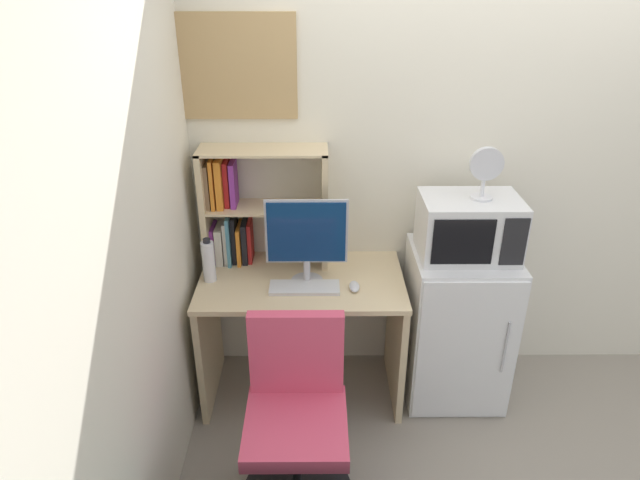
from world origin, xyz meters
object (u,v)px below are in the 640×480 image
water_bottle (209,261)px  monitor (306,237)px  computer_mouse (354,287)px  mini_fridge (456,325)px  hutch_bookshelf (246,208)px  keyboard (304,288)px  desk_fan (486,169)px  desk_chair (297,426)px  wall_corkboard (224,67)px  microwave (469,227)px

water_bottle → monitor: bearing=-2.9°
computer_mouse → mini_fridge: size_ratio=0.12×
hutch_bookshelf → mini_fridge: (1.18, -0.20, -0.64)m
keyboard → computer_mouse: (0.26, 0.00, 0.01)m
mini_fridge → monitor: bearing=-176.6°
keyboard → desk_fan: size_ratio=1.35×
mini_fridge → keyboard: bearing=-172.0°
hutch_bookshelf → water_bottle: (-0.19, -0.22, -0.21)m
hutch_bookshelf → desk_fan: 1.27m
monitor → computer_mouse: size_ratio=4.47×
desk_chair → wall_corkboard: wall_corkboard is taller
keyboard → wall_corkboard: size_ratio=0.50×
monitor → keyboard: (-0.01, -0.07, -0.26)m
desk_chair → wall_corkboard: bearing=110.3°
monitor → microwave: bearing=3.6°
mini_fridge → desk_chair: size_ratio=1.00×
monitor → wall_corkboard: bearing=140.3°
keyboard → microwave: microwave is taller
keyboard → desk_fan: desk_fan is taller
computer_mouse → hutch_bookshelf: bearing=151.2°
hutch_bookshelf → mini_fridge: 1.35m
monitor → mini_fridge: size_ratio=0.52×
keyboard → water_bottle: size_ratio=1.48×
water_bottle → wall_corkboard: size_ratio=0.34×
hutch_bookshelf → wall_corkboard: bearing=130.3°
hutch_bookshelf → desk_chair: size_ratio=0.75×
computer_mouse → desk_chair: bearing=-116.4°
keyboard → mini_fridge: mini_fridge is taller
water_bottle → desk_chair: 0.97m
hutch_bookshelf → keyboard: bearing=-45.0°
monitor → water_bottle: size_ratio=1.92×
keyboard → computer_mouse: computer_mouse is taller
monitor → wall_corkboard: size_ratio=0.65×
keyboard → desk_chair: 0.70m
hutch_bookshelf → keyboard: size_ratio=1.86×
hutch_bookshelf → water_bottle: hutch_bookshelf is taller
computer_mouse → water_bottle: (-0.77, 0.10, 0.10)m
monitor → desk_chair: size_ratio=0.52×
hutch_bookshelf → water_bottle: size_ratio=2.75×
monitor → microwave: size_ratio=0.94×
hutch_bookshelf → monitor: size_ratio=1.43×
hutch_bookshelf → computer_mouse: bearing=-28.8°
water_bottle → mini_fridge: 1.43m
keyboard → desk_fan: bearing=7.5°
hutch_bookshelf → desk_fan: bearing=-9.4°
hutch_bookshelf → mini_fridge: size_ratio=0.75×
monitor → keyboard: 0.27m
water_bottle → microwave: (1.36, 0.03, 0.18)m
keyboard → computer_mouse: size_ratio=3.44×
hutch_bookshelf → computer_mouse: size_ratio=6.40×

